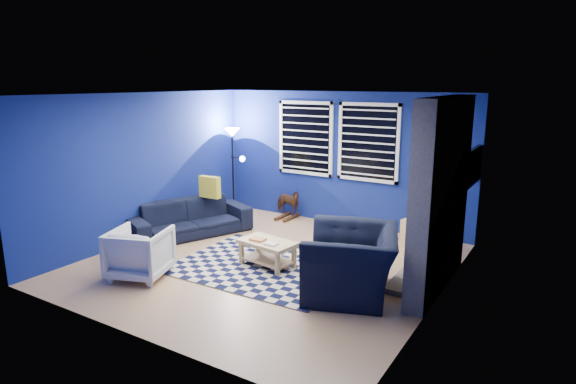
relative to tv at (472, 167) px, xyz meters
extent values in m
plane|color=tan|center=(-2.45, -2.00, -1.40)|extent=(5.00, 5.00, 0.00)
plane|color=white|center=(-2.45, -2.00, 1.10)|extent=(5.00, 5.00, 0.00)
plane|color=navy|center=(-2.45, 0.50, -0.15)|extent=(5.00, 0.00, 5.00)
plane|color=navy|center=(-4.95, -2.00, -0.15)|extent=(0.00, 5.00, 5.00)
plane|color=navy|center=(0.05, -2.00, -0.15)|extent=(0.00, 5.00, 5.00)
cube|color=gray|center=(-0.08, -1.50, -0.15)|extent=(0.26, 2.00, 2.50)
cube|color=black|center=(-0.22, -1.50, -1.05)|extent=(0.04, 0.70, 0.60)
cube|color=gray|center=(-0.35, -1.50, -1.36)|extent=(0.50, 1.20, 0.08)
cube|color=black|center=(-3.20, 0.48, 0.20)|extent=(1.05, 0.02, 1.30)
cube|color=white|center=(-3.20, 0.47, 0.88)|extent=(1.17, 0.05, 0.06)
cube|color=white|center=(-3.20, 0.47, -0.48)|extent=(1.17, 0.05, 0.06)
cube|color=black|center=(-1.90, 0.48, 0.20)|extent=(1.05, 0.02, 1.30)
cube|color=white|center=(-1.90, 0.47, 0.88)|extent=(1.17, 0.05, 0.06)
cube|color=white|center=(-1.90, 0.47, -0.48)|extent=(1.17, 0.05, 0.06)
cube|color=black|center=(0.00, 0.00, 0.00)|extent=(0.06, 1.00, 0.58)
cube|color=black|center=(-0.03, 0.00, 0.00)|extent=(0.01, 0.92, 0.50)
cube|color=black|center=(-2.42, -2.11, -1.39)|extent=(2.54, 2.05, 0.02)
imported|color=black|center=(-4.39, -1.58, -1.09)|extent=(2.29, 1.62, 0.62)
imported|color=black|center=(-0.96, -2.28, -0.98)|extent=(1.61, 1.51, 0.84)
imported|color=gray|center=(-3.68, -3.33, -1.05)|extent=(0.97, 0.98, 0.70)
imported|color=#432215|center=(-3.47, 0.25, -1.07)|extent=(0.35, 0.65, 0.53)
cube|color=tan|center=(-2.37, -2.10, -1.03)|extent=(0.89, 0.59, 0.06)
cube|color=tan|center=(-2.37, -2.10, -1.29)|extent=(0.81, 0.51, 0.03)
cube|color=#C26C37|center=(-2.51, -2.15, -0.99)|extent=(0.24, 0.19, 0.03)
cube|color=silver|center=(-2.23, -2.21, -0.99)|extent=(0.20, 0.15, 0.03)
cube|color=tan|center=(-2.73, -2.29, -1.22)|extent=(0.06, 0.06, 0.33)
cube|color=tan|center=(-2.02, -2.29, -1.22)|extent=(0.06, 0.06, 0.33)
cube|color=tan|center=(-2.73, -1.92, -1.22)|extent=(0.06, 0.06, 0.33)
cube|color=tan|center=(-2.02, -1.92, -1.22)|extent=(0.06, 0.06, 0.33)
cube|color=tan|center=(-0.70, -0.08, -1.17)|extent=(0.63, 0.51, 0.45)
cube|color=black|center=(-0.70, -0.08, -1.17)|extent=(0.55, 0.45, 0.36)
cube|color=#A5E41A|center=(-0.70, -0.08, -0.90)|extent=(0.40, 0.35, 0.09)
cylinder|color=black|center=(-4.60, -0.04, -1.39)|extent=(0.22, 0.22, 0.03)
cylinder|color=black|center=(-4.60, -0.04, -0.57)|extent=(0.03, 0.03, 1.64)
cone|color=white|center=(-4.60, -0.04, 0.27)|extent=(0.29, 0.29, 0.17)
sphere|color=white|center=(-4.32, -0.08, -0.22)|extent=(0.11, 0.11, 0.11)
cube|color=gold|center=(-4.24, -1.17, -0.58)|extent=(0.41, 0.13, 0.39)
camera|label=1|loc=(1.38, -7.64, 1.28)|focal=30.00mm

